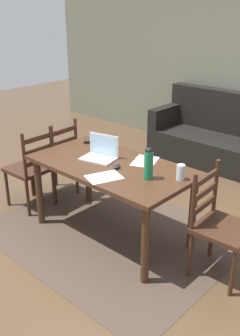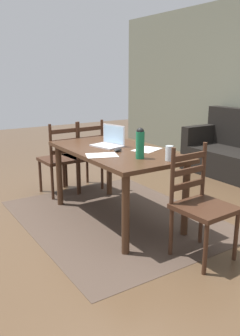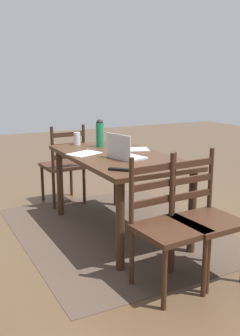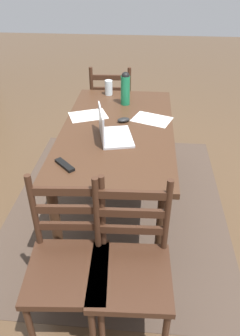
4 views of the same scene
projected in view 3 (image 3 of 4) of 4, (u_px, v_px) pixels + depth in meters
ground_plane at (118, 231)px, 3.86m from camera, size 14.00×14.00×0.00m
area_rug at (118, 230)px, 3.86m from camera, size 2.32×1.86×0.01m
dining_table at (118, 165)px, 3.70m from camera, size 1.57×0.85×0.77m
chair_left_far at (166, 226)px, 2.75m from camera, size 0.47×0.47×0.95m
chair_left_near at (204, 218)px, 2.90m from camera, size 0.46×0.46×0.95m
chair_right_far at (64, 165)px, 4.60m from camera, size 0.46×0.46×0.95m
laptop at (123, 152)px, 3.50m from camera, size 0.36×0.29×0.23m
water_bottle at (100, 133)px, 4.06m from camera, size 0.08×0.08×0.29m
drinking_glass at (77, 139)px, 4.18m from camera, size 0.07×0.07×0.14m
computer_mouse at (117, 151)px, 3.78m from camera, size 0.09×0.12×0.03m
tv_remote at (119, 169)px, 3.07m from camera, size 0.15×0.15×0.02m
paper_stack_left at (84, 153)px, 3.73m from camera, size 0.31×0.35×0.00m
paper_stack_right at (134, 149)px, 3.94m from camera, size 0.30×0.35×0.00m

